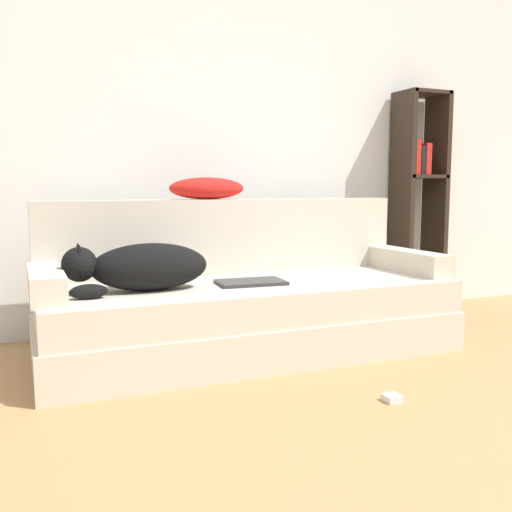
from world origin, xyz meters
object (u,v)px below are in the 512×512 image
laptop (251,282)px  power_adapter (392,398)px  throw_pillow (207,188)px  dog (141,267)px  bookshelf (418,190)px  couch (249,318)px

laptop → power_adapter: (0.29, -0.84, -0.38)m
throw_pillow → dog: bearing=-138.8°
dog → throw_pillow: size_ratio=1.57×
bookshelf → power_adapter: bookshelf is taller
dog → laptop: bearing=-1.9°
throw_pillow → couch: bearing=-73.4°
couch → throw_pillow: (-0.11, 0.37, 0.69)m
bookshelf → dog: bearing=-164.3°
bookshelf → throw_pillow: bearing=-173.8°
throw_pillow → bookshelf: bearing=6.2°
laptop → power_adapter: 0.96m
dog → power_adapter: dog is taller
couch → bookshelf: bookshelf is taller
throw_pillow → power_adapter: bearing=-73.0°
couch → laptop: size_ratio=6.03×
laptop → throw_pillow: size_ratio=0.81×
throw_pillow → power_adapter: throw_pillow is taller
couch → bookshelf: (1.53, 0.55, 0.68)m
bookshelf → laptop: bearing=-158.4°
bookshelf → power_adapter: size_ratio=23.49×
laptop → power_adapter: laptop is taller
throw_pillow → laptop: bearing=-77.5°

